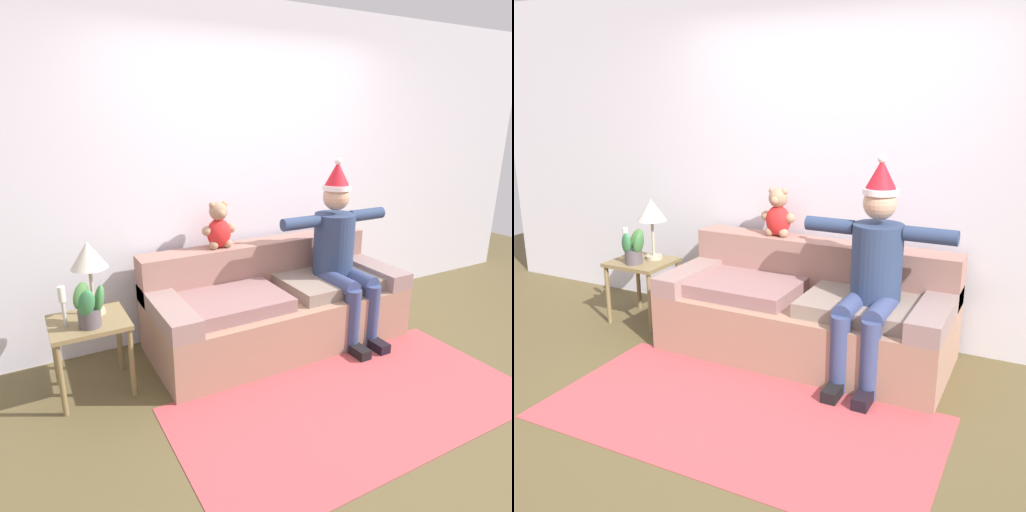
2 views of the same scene
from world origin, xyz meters
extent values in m
plane|color=brown|center=(0.00, 0.00, 0.00)|extent=(10.00, 10.00, 0.00)
cube|color=silver|center=(0.00, 1.55, 1.35)|extent=(7.00, 0.10, 2.70)
cube|color=#A17863|center=(0.00, 0.97, 0.21)|extent=(2.09, 0.89, 0.42)
cube|color=#A07165|center=(0.00, 1.30, 0.61)|extent=(2.09, 0.24, 0.37)
cube|color=gray|center=(-0.94, 0.97, 0.49)|extent=(0.22, 0.89, 0.14)
cube|color=gray|center=(0.94, 0.97, 0.49)|extent=(0.22, 0.89, 0.14)
cube|color=#926968|center=(-0.47, 0.92, 0.47)|extent=(0.84, 0.62, 0.10)
cube|color=gray|center=(0.47, 0.92, 0.47)|extent=(0.84, 0.62, 0.10)
cylinder|color=navy|center=(0.53, 0.95, 0.78)|extent=(0.34, 0.34, 0.52)
sphere|color=tan|center=(0.53, 0.95, 1.18)|extent=(0.22, 0.22, 0.22)
cylinder|color=white|center=(0.53, 0.95, 1.26)|extent=(0.23, 0.23, 0.04)
cone|color=red|center=(0.53, 0.95, 1.37)|extent=(0.21, 0.21, 0.20)
sphere|color=white|center=(0.53, 0.95, 1.47)|extent=(0.06, 0.06, 0.06)
cylinder|color=#394571|center=(0.43, 0.75, 0.52)|extent=(0.14, 0.40, 0.14)
cylinder|color=#394571|center=(0.43, 0.55, 0.26)|extent=(0.13, 0.13, 0.52)
cube|color=black|center=(0.43, 0.47, 0.04)|extent=(0.10, 0.24, 0.08)
cylinder|color=#394571|center=(0.63, 0.75, 0.52)|extent=(0.14, 0.40, 0.14)
cylinder|color=#394571|center=(0.63, 0.55, 0.26)|extent=(0.13, 0.13, 0.52)
cube|color=black|center=(0.63, 0.47, 0.04)|extent=(0.10, 0.24, 0.08)
cylinder|color=navy|center=(0.19, 0.95, 1.00)|extent=(0.34, 0.10, 0.10)
cylinder|color=navy|center=(0.87, 0.95, 1.00)|extent=(0.34, 0.10, 0.10)
ellipsoid|color=red|center=(-0.37, 1.30, 0.91)|extent=(0.20, 0.16, 0.24)
sphere|color=tan|center=(-0.37, 1.30, 1.09)|extent=(0.15, 0.15, 0.15)
sphere|color=tan|center=(-0.37, 1.24, 1.08)|extent=(0.07, 0.07, 0.07)
sphere|color=tan|center=(-0.43, 1.30, 1.14)|extent=(0.05, 0.05, 0.05)
sphere|color=tan|center=(-0.32, 1.30, 1.14)|extent=(0.05, 0.05, 0.05)
sphere|color=tan|center=(-0.48, 1.30, 0.94)|extent=(0.08, 0.08, 0.08)
sphere|color=tan|center=(-0.43, 1.27, 0.83)|extent=(0.08, 0.08, 0.08)
sphere|color=tan|center=(-0.27, 1.30, 0.94)|extent=(0.08, 0.08, 0.08)
sphere|color=tan|center=(-0.31, 1.27, 0.83)|extent=(0.08, 0.08, 0.08)
cube|color=olive|center=(-1.47, 0.97, 0.51)|extent=(0.50, 0.45, 0.03)
cylinder|color=olive|center=(-1.69, 0.77, 0.25)|extent=(0.04, 0.04, 0.50)
cylinder|color=olive|center=(-1.26, 0.77, 0.25)|extent=(0.04, 0.04, 0.50)
cylinder|color=olive|center=(-1.69, 1.16, 0.25)|extent=(0.04, 0.04, 0.50)
cylinder|color=olive|center=(-1.26, 1.16, 0.25)|extent=(0.04, 0.04, 0.50)
cylinder|color=#B2AC91|center=(-1.42, 1.06, 0.54)|extent=(0.14, 0.14, 0.03)
cylinder|color=#B8B29A|center=(-1.42, 1.06, 0.71)|extent=(0.02, 0.02, 0.30)
cone|color=beige|center=(-1.42, 1.06, 0.95)|extent=(0.24, 0.24, 0.18)
cylinder|color=#564D53|center=(-1.47, 0.87, 0.59)|extent=(0.14, 0.14, 0.12)
ellipsoid|color=#3C783F|center=(-1.40, 0.86, 0.71)|extent=(0.11, 0.11, 0.19)
ellipsoid|color=#477B3A|center=(-1.50, 0.95, 0.71)|extent=(0.16, 0.13, 0.21)
ellipsoid|color=#38814B|center=(-1.49, 0.81, 0.71)|extent=(0.15, 0.11, 0.20)
cylinder|color=beige|center=(-1.61, 0.95, 0.61)|extent=(0.02, 0.02, 0.17)
cylinder|color=white|center=(-1.61, 0.95, 0.75)|extent=(0.04, 0.04, 0.10)
cube|color=#B9484C|center=(0.00, -0.02, 0.00)|extent=(2.39, 1.18, 0.01)
camera|label=1|loc=(-1.78, -1.91, 1.81)|focal=31.30mm
camera|label=2|loc=(1.53, -2.64, 1.87)|focal=40.15mm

